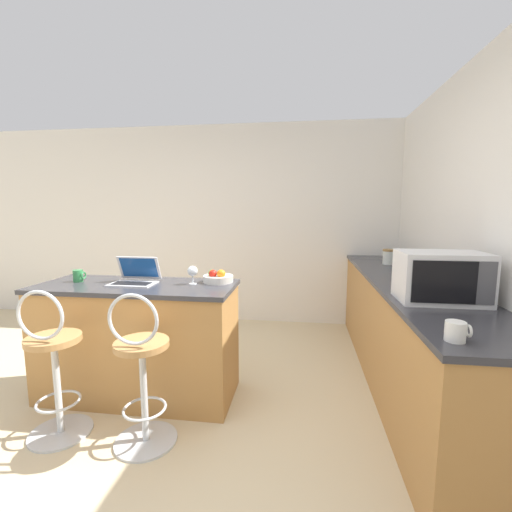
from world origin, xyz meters
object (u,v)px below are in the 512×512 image
Objects in this scene: storage_jar at (388,257)px; mug_blue at (417,268)px; bar_stool_near at (54,368)px; bar_stool_far at (142,374)px; mug_white at (456,331)px; mug_green at (78,276)px; wine_glass_tall at (193,271)px; fruit_bowl at (218,278)px; mug_red at (399,278)px; laptop at (135,277)px; microwave at (441,277)px.

mug_blue is (0.14, -0.47, -0.04)m from storage_jar.
bar_stool_far is at bearing 0.00° from bar_stool_near.
mug_green is at bearing 159.37° from mug_white.
mug_blue is at bearing 21.97° from wine_glass_tall.
mug_green is 2.66m from mug_white.
fruit_bowl is (0.18, 0.09, -0.06)m from wine_glass_tall.
fruit_bowl reaches higher than bar_stool_near.
bar_stool_near is 11.13× the size of mug_blue.
mug_white is 1.20m from mug_red.
laptop reaches higher than mug_green.
mug_white is 1.73m from fruit_bowl.
mug_green is at bearing 143.92° from bar_stool_far.
laptop is 0.48m from mug_green.
mug_blue is (2.66, 1.40, 0.49)m from bar_stool_near.
storage_jar is at bearing 35.85° from fruit_bowl.
storage_jar is 1.62× the size of mug_red.
bar_stool_far is 1.99m from microwave.
bar_stool_far is 2.96× the size of laptop.
mug_blue is at bearing 34.26° from bar_stool_far.
mug_blue is at bearing 21.32° from fruit_bowl.
bar_stool_near and bar_stool_far have the same top height.
bar_stool_far is at bearing -102.66° from wine_glass_tall.
fruit_bowl is (0.32, 0.72, 0.48)m from bar_stool_far.
fruit_bowl reaches higher than mug_red.
laptop is 2.09m from mug_red.
fruit_bowl is at bearing -144.15° from storage_jar.
laptop is 2.36× the size of wine_glass_tall.
fruit_bowl is (-1.59, -1.15, -0.04)m from storage_jar.
wine_glass_tall is at bearing -144.88° from storage_jar.
storage_jar is at bearing 84.13° from mug_white.
bar_stool_near is 4.21× the size of fruit_bowl.
bar_stool_near is 2.56m from mug_red.
mug_white is (-0.19, -0.70, -0.11)m from microwave.
mug_blue is at bearing -72.93° from storage_jar.
laptop is 2.21m from microwave.
mug_green is 0.95m from wine_glass_tall.
bar_stool_near is 1.12m from wine_glass_tall.
bar_stool_far is 0.84m from wine_glass_tall.
bar_stool_near is 1.00× the size of bar_stool_far.
wine_glass_tall is (-1.73, 0.28, -0.06)m from microwave.
storage_jar is at bearing 25.21° from mug_green.
wine_glass_tall is (0.75, 0.63, 0.55)m from bar_stool_near.
mug_blue is 0.63m from mug_red.
microwave is 1.52m from storage_jar.
microwave is 3.52× the size of wine_glass_tall.
storage_jar reaches higher than wine_glass_tall.
mug_green is 0.40× the size of fruit_bowl.
bar_stool_far is 2.01m from mug_red.
laptop is 3.26× the size of mug_white.
wine_glass_tall reaches higher than bar_stool_far.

